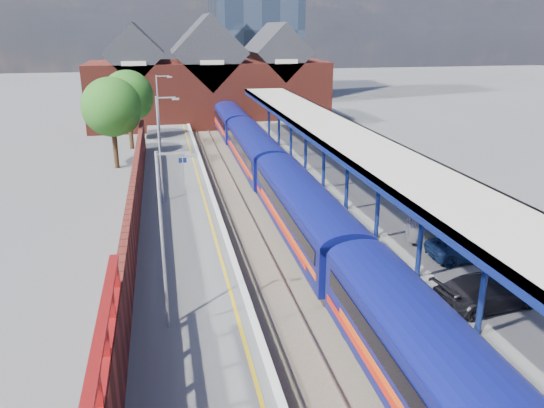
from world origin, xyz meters
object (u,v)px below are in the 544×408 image
(lamp_post_b, at_px, (166,231))
(parked_car_dark, at_px, (488,291))
(train, at_px, (274,173))
(platform_sign, at_px, (183,169))
(parked_car_blue, at_px, (469,248))
(parked_car_silver, at_px, (450,231))
(lamp_post_c, at_px, (161,143))
(lamp_post_d, at_px, (160,108))

(lamp_post_b, height_order, parked_car_dark, lamp_post_b)
(train, bearing_deg, platform_sign, 176.58)
(platform_sign, distance_m, parked_car_dark, 22.37)
(parked_car_dark, xyz_separation_m, parked_car_blue, (1.90, 4.56, -0.11))
(parked_car_dark, relative_size, parked_car_blue, 1.14)
(train, distance_m, parked_car_blue, 15.80)
(parked_car_silver, bearing_deg, parked_car_dark, -174.72)
(platform_sign, bearing_deg, lamp_post_b, -94.33)
(lamp_post_c, bearing_deg, parked_car_blue, -40.15)
(lamp_post_b, height_order, lamp_post_d, same)
(lamp_post_b, height_order, parked_car_silver, lamp_post_b)
(lamp_post_c, xyz_separation_m, parked_car_silver, (14.86, -10.69, -3.24))
(parked_car_dark, bearing_deg, parked_car_silver, -24.76)
(lamp_post_c, distance_m, parked_car_blue, 19.74)
(lamp_post_d, relative_size, parked_car_silver, 1.53)
(parked_car_silver, xyz_separation_m, parked_car_blue, (0.00, -1.84, -0.17))
(parked_car_dark, bearing_deg, lamp_post_d, 13.17)
(lamp_post_b, bearing_deg, train, 65.96)
(train, relative_size, lamp_post_c, 9.42)
(train, xyz_separation_m, lamp_post_d, (-7.86, 14.39, 2.87))
(lamp_post_c, distance_m, parked_car_silver, 18.59)
(train, relative_size, parked_car_silver, 14.38)
(train, height_order, parked_car_dark, train)
(lamp_post_b, xyz_separation_m, lamp_post_d, (0.00, 32.00, 0.00))
(lamp_post_d, bearing_deg, parked_car_silver, -60.89)
(lamp_post_b, xyz_separation_m, parked_car_dark, (12.96, -1.10, -3.29))
(parked_car_silver, distance_m, parked_car_blue, 1.85)
(lamp_post_c, xyz_separation_m, parked_car_blue, (14.86, -12.54, -3.40))
(train, distance_m, lamp_post_d, 16.64)
(parked_car_silver, xyz_separation_m, parked_car_dark, (-1.90, -6.40, -0.05))
(lamp_post_d, distance_m, parked_car_blue, 32.35)
(lamp_post_b, distance_m, parked_car_silver, 16.11)
(lamp_post_c, xyz_separation_m, lamp_post_d, (0.00, 16.00, 0.00))
(lamp_post_d, xyz_separation_m, parked_car_silver, (14.86, -26.69, -3.24))
(train, xyz_separation_m, parked_car_dark, (5.10, -18.71, -0.42))
(parked_car_dark, bearing_deg, lamp_post_c, 28.94)
(train, relative_size, platform_sign, 26.37)
(lamp_post_b, xyz_separation_m, platform_sign, (1.36, 18.00, -2.30))
(lamp_post_b, relative_size, parked_car_blue, 1.65)
(train, distance_m, platform_sign, 6.53)
(train, bearing_deg, lamp_post_c, -168.41)
(parked_car_silver, height_order, parked_car_dark, parked_car_silver)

